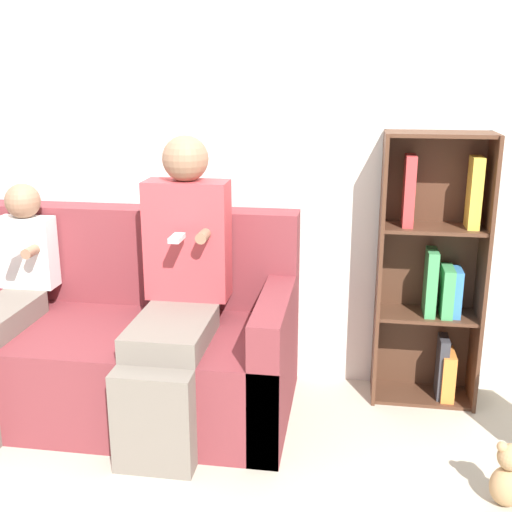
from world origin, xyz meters
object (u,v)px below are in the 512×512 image
(child_seated, at_px, (2,306))
(bookshelf, at_px, (434,276))
(adult_seated, at_px, (178,282))
(teddy_bear, at_px, (509,476))
(couch, at_px, (92,343))

(child_seated, height_order, bookshelf, bookshelf)
(child_seated, xyz_separation_m, bookshelf, (2.05, 0.48, 0.10))
(child_seated, bearing_deg, bookshelf, 13.06)
(adult_seated, xyz_separation_m, teddy_bear, (1.42, -0.46, -0.57))
(child_seated, relative_size, bookshelf, 0.80)
(adult_seated, height_order, child_seated, adult_seated)
(couch, height_order, adult_seated, adult_seated)
(couch, xyz_separation_m, adult_seated, (0.49, -0.10, 0.38))
(couch, xyz_separation_m, teddy_bear, (1.91, -0.56, -0.19))
(couch, bearing_deg, child_seated, -156.00)
(couch, bearing_deg, adult_seated, -11.71)
(adult_seated, bearing_deg, bookshelf, 19.01)
(couch, relative_size, adult_seated, 1.49)
(child_seated, distance_m, teddy_bear, 2.35)
(teddy_bear, bearing_deg, bookshelf, 104.70)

